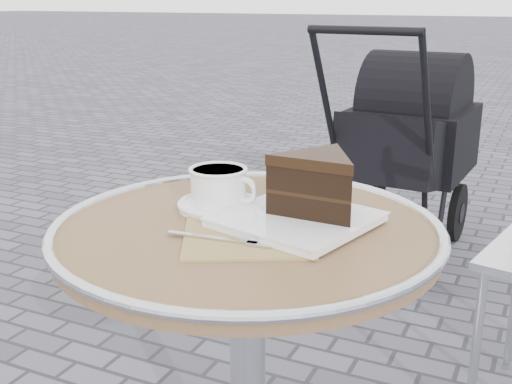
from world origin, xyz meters
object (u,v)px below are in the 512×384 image
at_px(cafe_table, 247,307).
at_px(cake_plate_set, 311,192).
at_px(cappuccino_set, 219,191).
at_px(baby_stroller, 405,151).

bearing_deg(cafe_table, cake_plate_set, 29.70).
relative_size(cafe_table, cake_plate_set, 1.86).
xyz_separation_m(cappuccino_set, cake_plate_set, (0.19, -0.01, 0.02)).
xyz_separation_m(cafe_table, cappuccino_set, (-0.09, 0.07, 0.20)).
height_order(cake_plate_set, baby_stroller, baby_stroller).
bearing_deg(cafe_table, baby_stroller, 93.25).
distance_m(cafe_table, cake_plate_set, 0.25).
relative_size(cafe_table, cappuccino_set, 4.35).
distance_m(cafe_table, baby_stroller, 1.84).
xyz_separation_m(cake_plate_set, baby_stroller, (-0.21, 1.78, -0.33)).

